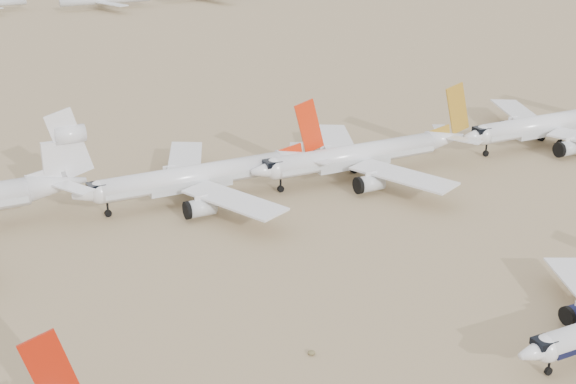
% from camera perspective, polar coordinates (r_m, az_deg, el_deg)
% --- Properties ---
extents(ground, '(7000.00, 7000.00, 0.00)m').
position_cam_1_polar(ground, '(112.37, 19.38, -10.63)').
color(ground, '#7F664A').
rests_on(ground, ground).
extents(row2_navy_widebody, '(49.57, 48.47, 17.63)m').
position_cam_1_polar(row2_navy_widebody, '(193.88, 18.44, 4.64)').
color(row2_navy_widebody, white).
rests_on(row2_navy_widebody, ground).
extents(row2_gold_tail, '(48.69, 47.62, 17.34)m').
position_cam_1_polar(row2_gold_tail, '(164.04, 5.49, 2.68)').
color(row2_gold_tail, white).
rests_on(row2_gold_tail, ground).
extents(row2_orange_tail, '(47.91, 46.87, 17.09)m').
position_cam_1_polar(row2_orange_tail, '(152.45, -5.96, 1.16)').
color(row2_orange_tail, white).
rests_on(row2_orange_tail, ground).
extents(distant_storage_row, '(523.76, 57.46, 15.77)m').
position_cam_1_polar(distant_storage_row, '(393.56, -16.23, 12.91)').
color(distant_storage_row, silver).
rests_on(distant_storage_row, ground).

